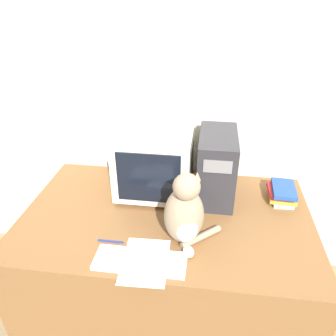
# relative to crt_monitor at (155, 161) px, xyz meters

# --- Properties ---
(wall_back) EXTENTS (7.00, 0.05, 2.50)m
(wall_back) POSITION_rel_crt_monitor_xyz_m (0.10, 0.31, 0.29)
(wall_back) COLOR beige
(wall_back) RESTS_ON ground_plane
(desk) EXTENTS (1.59, 0.96, 0.76)m
(desk) POSITION_rel_crt_monitor_xyz_m (0.10, -0.23, -0.59)
(desk) COLOR brown
(desk) RESTS_ON ground_plane
(crt_monitor) EXTENTS (0.43, 0.42, 0.40)m
(crt_monitor) POSITION_rel_crt_monitor_xyz_m (0.00, 0.00, 0.00)
(crt_monitor) COLOR beige
(crt_monitor) RESTS_ON desk
(computer_tower) EXTENTS (0.21, 0.40, 0.39)m
(computer_tower) POSITION_rel_crt_monitor_xyz_m (0.36, 0.01, -0.01)
(computer_tower) COLOR #28282D
(computer_tower) RESTS_ON desk
(keyboard) EXTENTS (0.42, 0.15, 0.02)m
(keyboard) POSITION_rel_crt_monitor_xyz_m (0.03, -0.60, -0.20)
(keyboard) COLOR silver
(keyboard) RESTS_ON desk
(cat) EXTENTS (0.31, 0.26, 0.40)m
(cat) POSITION_rel_crt_monitor_xyz_m (0.22, -0.42, -0.03)
(cat) COLOR gray
(cat) RESTS_ON desk
(book_stack) EXTENTS (0.16, 0.21, 0.09)m
(book_stack) POSITION_rel_crt_monitor_xyz_m (0.75, 0.01, -0.16)
(book_stack) COLOR beige
(book_stack) RESTS_ON desk
(pen) EXTENTS (0.13, 0.01, 0.01)m
(pen) POSITION_rel_crt_monitor_xyz_m (-0.14, -0.48, -0.20)
(pen) COLOR navy
(pen) RESTS_ON desk
(paper_sheet) EXTENTS (0.22, 0.30, 0.00)m
(paper_sheet) POSITION_rel_crt_monitor_xyz_m (0.05, -0.59, -0.20)
(paper_sheet) COLOR white
(paper_sheet) RESTS_ON desk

